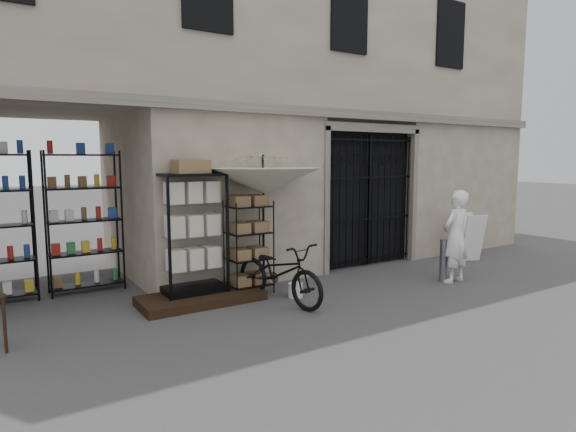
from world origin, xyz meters
TOP-DOWN VIEW (x-y plane):
  - ground at (0.00, 0.00)m, footprint 80.00×80.00m
  - main_building at (0.00, 4.00)m, footprint 14.00×4.00m
  - shop_recess at (-4.50, 2.80)m, footprint 3.00×1.70m
  - shop_shelving at (-4.55, 3.30)m, footprint 2.70×0.50m
  - iron_gate at (1.75, 2.28)m, footprint 2.50×0.21m
  - step_platform at (-2.40, 1.55)m, footprint 2.00×0.90m
  - display_cabinet at (-2.45, 1.72)m, footprint 1.08×0.79m
  - wire_rack at (-1.46, 1.64)m, footprint 0.73×0.53m
  - market_umbrella at (-1.18, 1.62)m, footprint 2.23×2.25m
  - white_bucket at (-0.91, 0.99)m, footprint 0.25×0.25m
  - bicycle at (-1.31, 0.87)m, footprint 0.88×1.14m
  - steel_bollard at (2.09, 0.35)m, footprint 0.19×0.19m
  - shopkeeper at (2.22, 0.20)m, footprint 0.90×1.84m
  - easel_sign at (4.05, 1.26)m, footprint 0.67×0.72m

SIDE VIEW (x-z plane):
  - ground at x=0.00m, z-range 0.00..0.00m
  - bicycle at x=-1.31m, z-range -0.97..0.97m
  - shopkeeper at x=2.22m, z-range -0.21..0.21m
  - step_platform at x=-2.40m, z-range 0.00..0.15m
  - white_bucket at x=-0.91m, z-range 0.00..0.24m
  - steel_bollard at x=2.09m, z-range 0.00..0.82m
  - easel_sign at x=4.05m, z-range 0.02..1.10m
  - wire_rack at x=-1.46m, z-range -0.02..1.62m
  - display_cabinet at x=-2.45m, z-range -0.03..2.11m
  - shop_shelving at x=-4.55m, z-range 0.00..2.50m
  - iron_gate at x=1.75m, z-range 0.00..3.00m
  - shop_recess at x=-4.50m, z-range 0.00..3.00m
  - market_umbrella at x=-1.18m, z-range 0.64..3.55m
  - main_building at x=0.00m, z-range 0.00..9.00m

